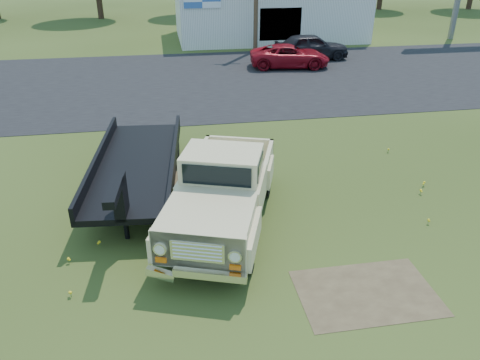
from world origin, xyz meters
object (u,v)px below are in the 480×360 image
object	(u,v)px
vintage_pickup_truck	(223,189)
dark_sedan	(311,47)
red_pickup	(290,56)
flatbed_trailer	(136,161)

from	to	relation	value
vintage_pickup_truck	dark_sedan	distance (m)	20.42
red_pickup	dark_sedan	distance (m)	2.63
red_pickup	vintage_pickup_truck	bearing A→B (deg)	166.58
flatbed_trailer	red_pickup	size ratio (longest dim) A/B	1.50
vintage_pickup_truck	dark_sedan	size ratio (longest dim) A/B	1.27
dark_sedan	vintage_pickup_truck	bearing A→B (deg)	154.95
vintage_pickup_truck	red_pickup	bearing A→B (deg)	88.07
vintage_pickup_truck	dark_sedan	xyz separation A→B (m)	(8.25, 18.68, -0.29)
vintage_pickup_truck	red_pickup	world-z (taller)	vintage_pickup_truck
flatbed_trailer	dark_sedan	size ratio (longest dim) A/B	1.51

